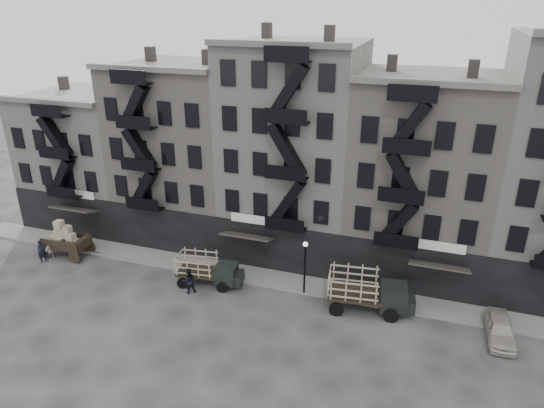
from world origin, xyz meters
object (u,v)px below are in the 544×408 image
(stake_truck_east, at_px, (368,289))
(pedestrian_mid, at_px, (189,281))
(wagon, at_px, (64,235))
(pedestrian_west, at_px, (42,251))
(horse, at_px, (47,250))
(car_east, at_px, (500,329))
(stake_truck_west, at_px, (208,268))

(stake_truck_east, bearing_deg, pedestrian_mid, -178.24)
(wagon, bearing_deg, pedestrian_west, -124.96)
(horse, distance_m, stake_truck_east, 26.32)
(stake_truck_east, height_order, pedestrian_west, stake_truck_east)
(wagon, distance_m, pedestrian_mid, 12.49)
(car_east, bearing_deg, stake_truck_east, 174.63)
(wagon, distance_m, car_east, 33.47)
(wagon, height_order, car_east, wagon)
(wagon, bearing_deg, stake_truck_west, -2.22)
(stake_truck_east, height_order, car_east, stake_truck_east)
(pedestrian_mid, bearing_deg, wagon, -46.15)
(stake_truck_west, relative_size, pedestrian_west, 2.60)
(wagon, distance_m, pedestrian_west, 2.10)
(pedestrian_west, relative_size, pedestrian_mid, 1.00)
(horse, distance_m, car_east, 34.71)
(wagon, bearing_deg, stake_truck_east, -0.52)
(wagon, xyz_separation_m, pedestrian_mid, (12.33, -1.71, -0.89))
(stake_truck_west, xyz_separation_m, car_east, (20.28, 0.10, -0.70))
(wagon, height_order, stake_truck_west, wagon)
(stake_truck_west, bearing_deg, pedestrian_mid, -127.56)
(horse, bearing_deg, pedestrian_mid, -68.60)
(horse, xyz_separation_m, wagon, (1.25, 0.90, 1.15))
(horse, relative_size, pedestrian_mid, 0.87)
(wagon, relative_size, pedestrian_west, 2.00)
(wagon, relative_size, car_east, 0.95)
(stake_truck_east, distance_m, pedestrian_mid, 12.87)
(car_east, distance_m, pedestrian_west, 34.55)
(stake_truck_east, distance_m, car_east, 8.49)
(stake_truck_east, relative_size, car_east, 1.45)
(car_east, relative_size, pedestrian_mid, 2.11)
(horse, height_order, pedestrian_mid, pedestrian_mid)
(stake_truck_west, xyz_separation_m, pedestrian_mid, (-0.84, -1.48, -0.42))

